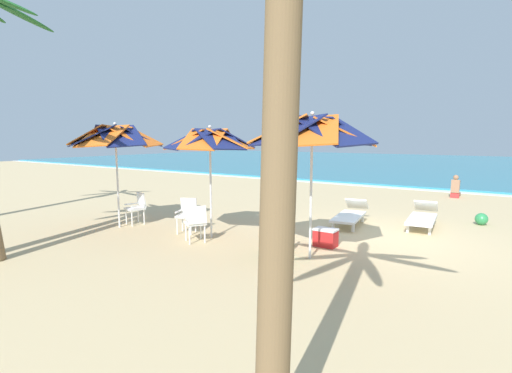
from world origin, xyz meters
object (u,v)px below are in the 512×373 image
object	(u,v)px
sun_lounger_1	(350,214)
beach_ball	(481,219)
plastic_chair_0	(278,232)
beach_umbrella_1	(210,140)
beach_umbrella_0	(312,132)
plastic_chair_2	(187,213)
plastic_chair_3	(137,206)
cooler_box	(326,237)
beach_umbrella_2	(115,137)
plastic_chair_1	(196,221)
sun_lounger_0	(423,217)
beachgoer_seated	(456,190)
palm_tree_3	(279,24)

from	to	relation	value
sun_lounger_1	beach_ball	distance (m)	3.58
plastic_chair_0	beach_ball	xyz separation A→B (m)	(3.21, 5.49, -0.33)
beach_umbrella_1	beach_ball	world-z (taller)	beach_umbrella_1
beach_umbrella_0	plastic_chair_2	bearing A→B (deg)	177.26
plastic_chair_3	cooler_box	bearing A→B (deg)	9.53
cooler_box	beach_umbrella_2	bearing A→B (deg)	-165.08
plastic_chair_1	beach_ball	xyz separation A→B (m)	(5.27, 5.69, -0.33)
plastic_chair_2	sun_lounger_0	size ratio (longest dim) A/B	0.39
sun_lounger_1	beach_umbrella_2	bearing A→B (deg)	-142.50
beach_umbrella_1	plastic_chair_1	distance (m)	1.89
plastic_chair_0	plastic_chair_3	size ratio (longest dim) A/B	1.00
beach_umbrella_1	beachgoer_seated	distance (m)	11.18
sun_lounger_0	beach_ball	xyz separation A→B (m)	(1.30, 1.15, -0.12)
plastic_chair_2	palm_tree_3	xyz separation A→B (m)	(5.35, -4.55, 2.64)
plastic_chair_3	beachgoer_seated	size ratio (longest dim) A/B	0.94
sun_lounger_0	beach_ball	world-z (taller)	sun_lounger_0
beach_umbrella_0	beach_ball	xyz separation A→B (m)	(2.60, 5.28, -2.32)
beach_ball	sun_lounger_0	bearing A→B (deg)	-138.54
plastic_chair_0	sun_lounger_0	distance (m)	4.75
sun_lounger_1	beach_ball	size ratio (longest dim) A/B	6.69
plastic_chair_1	plastic_chair_0	bearing A→B (deg)	5.44
plastic_chair_1	beach_umbrella_2	bearing A→B (deg)	-178.99
beach_umbrella_1	beach_ball	distance (m)	7.68
beach_umbrella_1	sun_lounger_1	world-z (taller)	beach_umbrella_1
plastic_chair_3	beach_ball	world-z (taller)	plastic_chair_3
plastic_chair_3	beachgoer_seated	xyz separation A→B (m)	(6.68, 10.25, -0.20)
beach_ball	cooler_box	bearing A→B (deg)	-121.91
palm_tree_3	plastic_chair_3	bearing A→B (deg)	148.11
plastic_chair_0	sun_lounger_0	bearing A→B (deg)	66.21
sun_lounger_0	plastic_chair_3	bearing A→B (deg)	-148.52
plastic_chair_2	plastic_chair_0	bearing A→B (deg)	-7.45
sun_lounger_1	palm_tree_3	xyz separation A→B (m)	(2.27, -7.75, 2.86)
beach_umbrella_1	palm_tree_3	bearing A→B (deg)	-44.85
plastic_chair_0	cooler_box	size ratio (longest dim) A/B	1.73
beach_umbrella_2	beach_ball	world-z (taller)	beach_umbrella_2
plastic_chair_0	plastic_chair_2	distance (m)	2.91
plastic_chair_3	sun_lounger_0	bearing A→B (deg)	31.48
beach_umbrella_1	cooler_box	size ratio (longest dim) A/B	5.34
plastic_chair_1	beachgoer_seated	bearing A→B (deg)	69.39
plastic_chair_1	plastic_chair_2	world-z (taller)	same
plastic_chair_1	plastic_chair_2	distance (m)	1.00
plastic_chair_1	cooler_box	world-z (taller)	plastic_chair_1
plastic_chair_1	palm_tree_3	bearing A→B (deg)	-41.29
sun_lounger_0	plastic_chair_2	bearing A→B (deg)	-140.41
plastic_chair_0	beachgoer_seated	bearing A→B (deg)	79.35
cooler_box	plastic_chair_2	bearing A→B (deg)	-166.90
plastic_chair_1	palm_tree_3	xyz separation A→B (m)	(4.53, -3.98, 2.64)
beachgoer_seated	palm_tree_3	bearing A→B (deg)	-88.10
beach_ball	beach_umbrella_2	bearing A→B (deg)	-144.34
beach_umbrella_0	beach_umbrella_1	bearing A→B (deg)	177.93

